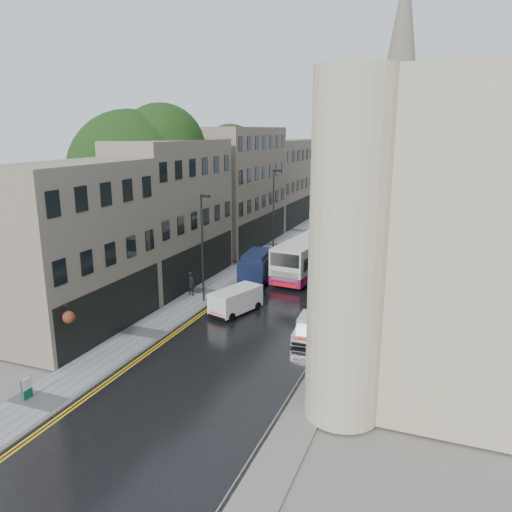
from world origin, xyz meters
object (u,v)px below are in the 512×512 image
Objects in this scene: white_van at (214,303)px; navy_van at (241,270)px; cream_bus at (283,261)px; silver_hatchback at (294,333)px; white_lorry at (345,237)px; tree_near at (133,195)px; tree_far at (211,187)px; pedestrian at (191,283)px; lamp_post_far at (273,211)px; lamp_post_near at (202,249)px; estate_sign at (27,389)px.

white_van is 6.56m from navy_van.
silver_hatchback is (4.52, -11.70, -0.89)m from cream_bus.
white_lorry reaches higher than navy_van.
tree_near is at bearing 150.69° from silver_hatchback.
tree_far is at bearing 146.52° from cream_bus.
pedestrian is 0.22× the size of lamp_post_far.
white_lorry reaches higher than silver_hatchback.
tree_far is at bearing 131.26° from lamp_post_near.
lamp_post_far is (-0.36, 15.78, 0.25)m from lamp_post_near.
tree_far reaches higher than pedestrian.
white_van is (9.26, -4.92, -6.07)m from tree_near.
white_lorry is at bearing 78.89° from cream_bus.
silver_hatchback is 3.87× the size of estate_sign.
lamp_post_far reaches higher than white_van.
navy_van reaches higher than white_van.
estate_sign is at bearing -70.92° from tree_near.
white_lorry is 19.70m from white_van.
white_van is at bearing -66.52° from lamp_post_far.
pedestrian reaches higher than silver_hatchback.
lamp_post_near is (-6.53, -16.93, 2.01)m from white_lorry.
silver_hatchback reaches higher than estate_sign.
pedestrian reaches higher than white_van.
lamp_post_far is (-2.24, 17.97, 3.25)m from white_van.
navy_van is at bearing -114.43° from pedestrian.
tree_far is (0.30, 13.00, -0.72)m from tree_near.
tree_near reaches higher than white_lorry.
cream_bus is (10.66, -8.64, -4.64)m from tree_far.
white_van is 4.03× the size of estate_sign.
navy_van reaches higher than silver_hatchback.
pedestrian is 15.37m from lamp_post_far.
lamp_post_near is 15.79m from lamp_post_far.
cream_bus is at bearing 80.23° from lamp_post_near.
white_van is at bearing -32.30° from lamp_post_near.
estate_sign is at bearing -78.17° from lamp_post_near.
tree_far is 13.29× the size of estate_sign.
silver_hatchback is at bearing -74.03° from white_lorry.
lamp_post_near is (7.08, -15.73, -2.36)m from tree_far.
white_lorry is 13.80m from navy_van.
tree_far is 1.66× the size of lamp_post_near.
tree_near reaches higher than pedestrian.
lamp_post_far is at bearing 108.59° from silver_hatchback.
navy_van reaches higher than pedestrian.
tree_near is at bearing -91.32° from tree_far.
lamp_post_far is at bearing 119.91° from cream_bus.
navy_van is at bearing 115.09° from white_van.
lamp_post_near reaches higher than white_van.
lamp_post_near is at bearing -111.24° from cream_bus.
white_van is 2.13× the size of pedestrian.
white_van is 0.47× the size of lamp_post_far.
white_lorry is at bearing 85.94° from lamp_post_near.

